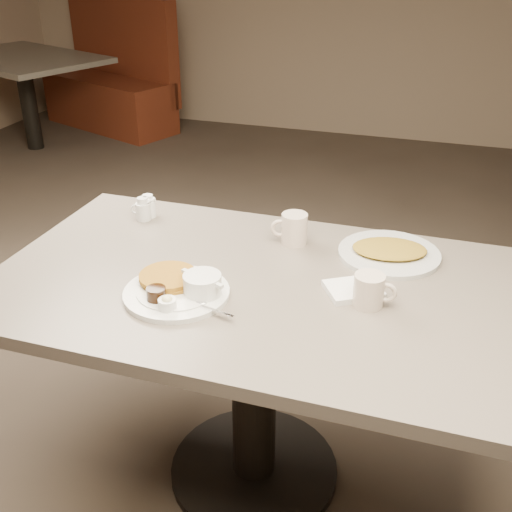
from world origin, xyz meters
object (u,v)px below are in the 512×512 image
(main_plate, at_px, (180,288))
(coffee_mug_near, at_px, (370,290))
(coffee_mug_far, at_px, (293,229))
(creamer_left, at_px, (143,210))
(diner_table, at_px, (254,330))
(creamer_right, at_px, (148,207))
(booth_back_left, at_px, (105,82))
(hash_plate, at_px, (389,252))

(main_plate, distance_m, coffee_mug_near, 0.51)
(coffee_mug_far, bearing_deg, creamer_left, 178.25)
(diner_table, relative_size, coffee_mug_far, 12.07)
(coffee_mug_far, distance_m, creamer_right, 0.53)
(main_plate, xyz_separation_m, booth_back_left, (-2.40, 3.65, -0.36))
(diner_table, distance_m, main_plate, 0.29)
(creamer_left, bearing_deg, main_plate, -52.09)
(creamer_left, height_order, booth_back_left, booth_back_left)
(main_plate, xyz_separation_m, coffee_mug_near, (0.50, 0.11, 0.02))
(coffee_mug_near, relative_size, coffee_mug_far, 0.95)
(coffee_mug_near, xyz_separation_m, creamer_right, (-0.82, 0.34, -0.01))
(main_plate, height_order, coffee_mug_near, coffee_mug_near)
(diner_table, height_order, creamer_left, creamer_left)
(coffee_mug_near, height_order, creamer_right, coffee_mug_near)
(diner_table, distance_m, creamer_right, 0.61)
(diner_table, distance_m, coffee_mug_far, 0.35)
(hash_plate, height_order, booth_back_left, booth_back_left)
(main_plate, bearing_deg, diner_table, 38.64)
(creamer_left, relative_size, booth_back_left, 0.04)
(diner_table, xyz_separation_m, creamer_right, (-0.49, 0.31, 0.21))
(creamer_left, bearing_deg, creamer_right, 78.94)
(creamer_right, bearing_deg, creamer_left, -101.06)
(diner_table, height_order, hash_plate, hash_plate)
(creamer_right, bearing_deg, diner_table, -32.67)
(creamer_right, relative_size, hash_plate, 0.22)
(main_plate, distance_m, coffee_mug_far, 0.45)
(booth_back_left, bearing_deg, hash_plate, -48.13)
(coffee_mug_far, xyz_separation_m, booth_back_left, (-2.61, 3.25, -0.39))
(coffee_mug_near, bearing_deg, diner_table, 175.29)
(coffee_mug_far, bearing_deg, diner_table, -99.26)
(coffee_mug_far, bearing_deg, booth_back_left, 128.74)
(coffee_mug_far, bearing_deg, coffee_mug_near, -45.79)
(hash_plate, bearing_deg, creamer_right, 177.26)
(main_plate, bearing_deg, coffee_mug_near, 12.09)
(hash_plate, bearing_deg, booth_back_left, 131.87)
(creamer_right, bearing_deg, coffee_mug_near, -22.56)
(booth_back_left, bearing_deg, coffee_mug_far, -51.26)
(diner_table, distance_m, creamer_left, 0.60)
(coffee_mug_near, bearing_deg, hash_plate, 87.09)
(diner_table, bearing_deg, coffee_mug_near, -4.71)
(hash_plate, bearing_deg, creamer_left, 179.23)
(main_plate, bearing_deg, coffee_mug_far, 62.27)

